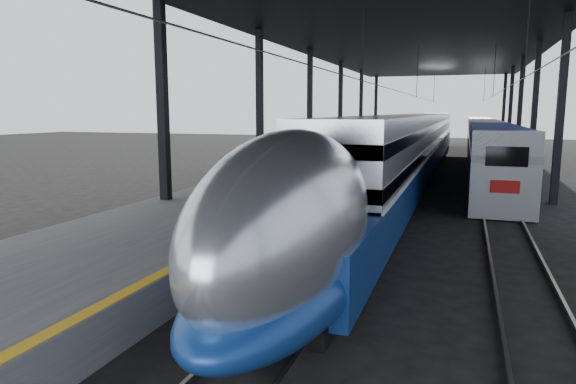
% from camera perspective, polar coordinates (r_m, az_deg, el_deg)
% --- Properties ---
extents(ground, '(160.00, 160.00, 0.00)m').
position_cam_1_polar(ground, '(14.32, -4.12, -9.29)').
color(ground, black).
rests_on(ground, ground).
extents(platform, '(6.00, 80.00, 1.00)m').
position_cam_1_polar(platform, '(33.92, 3.70, 2.20)').
color(platform, '#4C4C4F').
rests_on(platform, ground).
extents(yellow_strip, '(0.30, 80.00, 0.01)m').
position_cam_1_polar(yellow_strip, '(33.24, 8.37, 2.86)').
color(yellow_strip, gold).
rests_on(yellow_strip, platform).
extents(rails, '(6.52, 80.00, 0.16)m').
position_cam_1_polar(rails, '(32.80, 17.30, 0.84)').
color(rails, slate).
rests_on(rails, ground).
extents(canopy, '(18.00, 75.00, 9.47)m').
position_cam_1_polar(canopy, '(33.01, 13.34, 16.80)').
color(canopy, black).
rests_on(canopy, ground).
extents(tgv_train, '(2.98, 65.20, 4.27)m').
position_cam_1_polar(tgv_train, '(37.73, 13.88, 4.92)').
color(tgv_train, silver).
rests_on(tgv_train, ground).
extents(second_train, '(2.69, 56.05, 3.70)m').
position_cam_1_polar(second_train, '(49.66, 20.94, 5.36)').
color(second_train, navy).
rests_on(second_train, ground).
extents(child, '(0.36, 0.24, 0.95)m').
position_cam_1_polar(child, '(13.87, -11.14, -3.71)').
color(child, '#51341B').
rests_on(child, platform).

